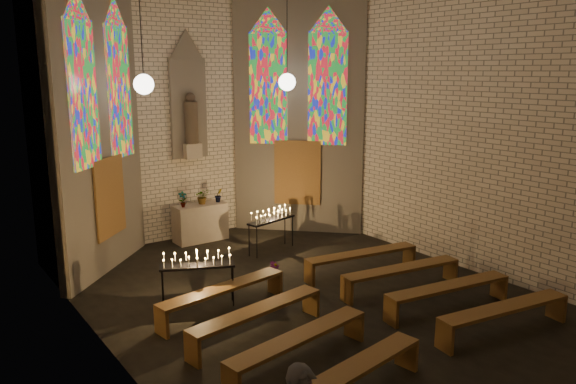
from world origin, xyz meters
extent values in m
plane|color=black|center=(0.00, 0.00, 0.00)|extent=(12.00, 12.00, 0.00)
cube|color=#F5E4CD|center=(0.00, 6.00, 3.50)|extent=(8.00, 0.02, 7.00)
cube|color=#F5E4CD|center=(-4.00, 0.00, 3.50)|extent=(0.02, 12.00, 7.00)
cube|color=#F5E4CD|center=(4.00, 0.00, 3.50)|extent=(0.02, 12.00, 7.00)
cube|color=#F5E4CD|center=(-2.75, 4.75, 3.50)|extent=(2.72, 2.72, 7.00)
cube|color=#F5E4CD|center=(2.75, 4.75, 3.50)|extent=(2.72, 2.72, 7.00)
cube|color=#4C3F8C|center=(-3.21, 4.06, 4.00)|extent=(0.78, 0.78, 3.00)
cube|color=#4C3F8C|center=(-2.06, 5.21, 4.00)|extent=(0.78, 0.78, 3.00)
cube|color=#4C3F8C|center=(2.06, 5.21, 4.00)|extent=(0.78, 0.78, 3.00)
cube|color=#4C3F8C|center=(3.21, 4.06, 4.00)|extent=(0.78, 0.78, 3.00)
cube|color=brown|center=(-2.63, 4.63, 1.70)|extent=(0.95, 0.95, 1.80)
cube|color=brown|center=(2.63, 4.63, 1.70)|extent=(0.95, 0.95, 1.80)
cube|color=gray|center=(0.00, 5.92, 3.50)|extent=(1.00, 0.12, 2.60)
cone|color=gray|center=(0.00, 5.92, 5.15)|extent=(1.00, 1.00, 0.80)
cube|color=#C1B19E|center=(0.00, 5.78, 2.40)|extent=(0.45, 0.30, 0.40)
cylinder|color=brown|center=(0.00, 5.78, 3.15)|extent=(0.36, 0.36, 1.10)
sphere|color=brown|center=(0.00, 5.78, 3.80)|extent=(0.26, 0.26, 0.26)
sphere|color=white|center=(-1.90, 4.10, 4.20)|extent=(0.44, 0.44, 0.44)
cylinder|color=black|center=(-1.90, 4.10, 5.60)|extent=(0.02, 0.02, 2.80)
sphere|color=white|center=(1.90, 4.10, 4.20)|extent=(0.44, 0.44, 0.44)
cylinder|color=black|center=(1.90, 4.10, 5.60)|extent=(0.02, 0.02, 2.80)
cube|color=#C1B19E|center=(0.00, 5.45, 0.50)|extent=(1.40, 0.60, 1.00)
imported|color=#4C723F|center=(-0.50, 5.41, 1.21)|extent=(0.26, 0.22, 0.42)
imported|color=#4C723F|center=(0.09, 5.46, 1.21)|extent=(0.44, 0.41, 0.41)
imported|color=#4C723F|center=(0.55, 5.40, 1.19)|extent=(0.22, 0.19, 0.38)
imported|color=#4C723F|center=(-0.11, 1.75, 0.23)|extent=(0.34, 0.34, 0.47)
cube|color=black|center=(-2.00, 1.60, 0.82)|extent=(1.44, 0.91, 0.04)
cylinder|color=black|center=(-2.66, 1.76, 0.40)|extent=(0.03, 0.03, 0.80)
cylinder|color=black|center=(-1.45, 1.20, 0.40)|extent=(0.03, 0.03, 0.80)
cylinder|color=black|center=(-2.55, 2.00, 0.40)|extent=(0.03, 0.03, 0.80)
cylinder|color=black|center=(-1.34, 1.44, 0.40)|extent=(0.03, 0.03, 0.80)
cube|color=black|center=(1.06, 3.60, 0.81)|extent=(1.45, 0.65, 0.04)
cylinder|color=black|center=(0.44, 3.32, 0.40)|extent=(0.03, 0.03, 0.79)
cylinder|color=black|center=(1.73, 3.62, 0.40)|extent=(0.03, 0.03, 0.79)
cylinder|color=black|center=(0.38, 3.58, 0.40)|extent=(0.03, 0.03, 0.79)
cylinder|color=black|center=(1.67, 3.88, 0.40)|extent=(0.03, 0.03, 0.79)
cube|color=brown|center=(-1.77, 1.03, 0.49)|extent=(2.77, 0.79, 0.07)
cube|color=brown|center=(-3.09, 0.83, 0.25)|extent=(0.12, 0.39, 0.49)
cube|color=brown|center=(-0.45, 1.23, 0.25)|extent=(0.12, 0.39, 0.49)
cube|color=brown|center=(1.77, 1.03, 0.49)|extent=(2.77, 0.79, 0.07)
cube|color=brown|center=(0.45, 1.23, 0.25)|extent=(0.12, 0.39, 0.49)
cube|color=brown|center=(3.09, 0.83, 0.25)|extent=(0.12, 0.39, 0.49)
cube|color=brown|center=(-1.77, -0.17, 0.49)|extent=(2.77, 0.79, 0.07)
cube|color=brown|center=(-3.09, -0.37, 0.25)|extent=(0.12, 0.39, 0.49)
cube|color=brown|center=(-0.45, 0.03, 0.25)|extent=(0.12, 0.39, 0.49)
cube|color=brown|center=(1.77, -0.17, 0.49)|extent=(2.77, 0.79, 0.07)
cube|color=brown|center=(0.45, 0.03, 0.25)|extent=(0.12, 0.39, 0.49)
cube|color=brown|center=(3.09, -0.37, 0.25)|extent=(0.12, 0.39, 0.49)
cube|color=brown|center=(-1.77, -1.37, 0.49)|extent=(2.77, 0.79, 0.07)
cube|color=brown|center=(-0.45, -1.17, 0.25)|extent=(0.12, 0.39, 0.49)
cube|color=brown|center=(1.77, -1.37, 0.49)|extent=(2.77, 0.79, 0.07)
cube|color=brown|center=(0.45, -1.17, 0.25)|extent=(0.12, 0.39, 0.49)
cube|color=brown|center=(3.09, -1.57, 0.25)|extent=(0.12, 0.39, 0.49)
cube|color=brown|center=(-1.77, -2.57, 0.49)|extent=(2.77, 0.79, 0.07)
cube|color=brown|center=(-0.45, -2.37, 0.25)|extent=(0.12, 0.39, 0.49)
cube|color=brown|center=(1.77, -2.57, 0.49)|extent=(2.77, 0.79, 0.07)
cube|color=brown|center=(0.45, -2.37, 0.25)|extent=(0.12, 0.39, 0.49)
cube|color=brown|center=(3.09, -2.77, 0.25)|extent=(0.12, 0.39, 0.49)
camera|label=1|loc=(-6.52, -7.74, 4.51)|focal=35.00mm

